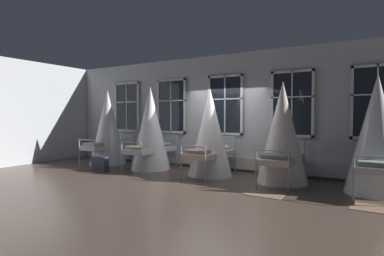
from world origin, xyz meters
name	(u,v)px	position (x,y,z in m)	size (l,w,h in m)	color
ground	(206,176)	(0.00, 0.00, 0.00)	(23.28, 23.28, 0.00)	#4C3D33
back_wall_with_windows	(227,112)	(0.00, 1.33, 1.78)	(12.64, 0.10, 3.55)	silver
end_wall_left	(5,112)	(-6.32, -1.99, 1.78)	(0.10, 7.54, 3.55)	silver
window_bank	(225,133)	(0.00, 1.21, 1.15)	(9.20, 0.10, 2.84)	black
cot_first	(108,128)	(-3.97, 0.21, 1.24)	(1.25, 1.86, 2.55)	#9EA3A8
cot_second	(150,129)	(-2.05, 0.14, 1.25)	(1.25, 1.87, 2.57)	#9EA3A8
cot_third	(210,133)	(0.03, 0.16, 1.18)	(1.25, 1.87, 2.43)	#9EA3A8
cot_fourth	(282,134)	(2.02, 0.23, 1.22)	(1.25, 1.87, 2.51)	#9EA3A8
cot_fifth	(377,136)	(4.02, 0.14, 1.24)	(1.25, 1.86, 2.56)	#9EA3A8
rug_fourth	(265,194)	(2.01, -1.12, 0.01)	(0.80, 0.56, 0.01)	brown
rug_fifth	(374,209)	(4.02, -1.12, 0.01)	(0.80, 0.56, 0.01)	brown
suitcase_dark	(100,164)	(-3.14, -0.93, 0.22)	(0.56, 0.21, 0.47)	#2D3342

